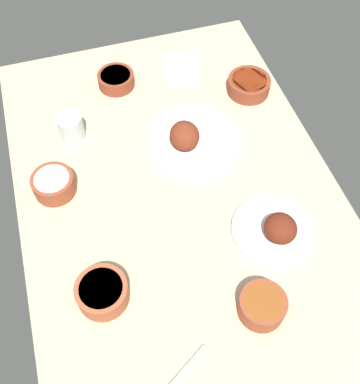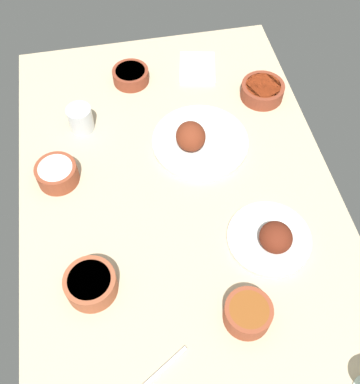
% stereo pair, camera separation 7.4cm
% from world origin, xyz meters
% --- Properties ---
extents(dining_table, '(1.40, 0.90, 0.04)m').
position_xyz_m(dining_table, '(0.00, 0.00, 0.02)').
color(dining_table, '#C6B28E').
rests_on(dining_table, ground).
extents(plate_center_main, '(0.29, 0.29, 0.10)m').
position_xyz_m(plate_center_main, '(-0.17, 0.09, 0.06)').
color(plate_center_main, silver).
rests_on(plate_center_main, dining_table).
extents(plate_near_viewer, '(0.22, 0.22, 0.08)m').
position_xyz_m(plate_near_viewer, '(0.19, 0.21, 0.06)').
color(plate_near_viewer, silver).
rests_on(plate_near_viewer, dining_table).
extents(bowl_potatoes, '(0.13, 0.13, 0.06)m').
position_xyz_m(bowl_potatoes, '(0.23, -0.27, 0.07)').
color(bowl_potatoes, '#A35133').
rests_on(bowl_potatoes, dining_table).
extents(bowl_soup, '(0.11, 0.11, 0.06)m').
position_xyz_m(bowl_soup, '(0.38, 0.09, 0.07)').
color(bowl_soup, brown).
rests_on(bowl_soup, dining_table).
extents(bowl_pasta, '(0.12, 0.12, 0.05)m').
position_xyz_m(bowl_pasta, '(-0.49, -0.07, 0.07)').
color(bowl_pasta, brown).
rests_on(bowl_pasta, dining_table).
extents(bowl_cream, '(0.12, 0.12, 0.06)m').
position_xyz_m(bowl_cream, '(-0.12, -0.33, 0.07)').
color(bowl_cream, brown).
rests_on(bowl_cream, dining_table).
extents(bowl_sauce, '(0.14, 0.14, 0.05)m').
position_xyz_m(bowl_sauce, '(-0.34, 0.34, 0.07)').
color(bowl_sauce, brown).
rests_on(bowl_sauce, dining_table).
extents(water_tumbler, '(0.08, 0.08, 0.08)m').
position_xyz_m(water_tumbler, '(-0.31, -0.25, 0.08)').
color(water_tumbler, silver).
rests_on(water_tumbler, dining_table).
extents(folded_napkin, '(0.18, 0.15, 0.01)m').
position_xyz_m(folded_napkin, '(-0.51, 0.16, 0.05)').
color(folded_napkin, white).
rests_on(folded_napkin, dining_table).
extents(fork_loose, '(0.09, 0.15, 0.01)m').
position_xyz_m(fork_loose, '(0.46, -0.14, 0.04)').
color(fork_loose, silver).
rests_on(fork_loose, dining_table).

